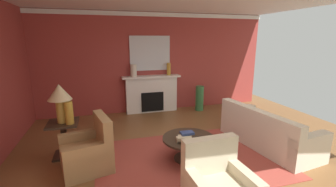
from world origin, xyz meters
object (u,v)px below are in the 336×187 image
(vase_mantel_right, at_px, (169,69))
(vase_on_side_table, at_px, (69,113))
(table_lamp, at_px, (60,96))
(vase_mantel_left, at_px, (133,71))
(armchair_near_window, at_px, (88,153))
(coffee_table, at_px, (189,143))
(fireplace, at_px, (152,95))
(vase_tall_corner, at_px, (200,98))
(sofa, at_px, (266,133))
(mantel_mirror, at_px, (150,53))
(side_table, at_px, (64,137))

(vase_mantel_right, distance_m, vase_on_side_table, 3.62)
(vase_mantel_right, height_order, vase_on_side_table, vase_mantel_right)
(table_lamp, distance_m, vase_mantel_left, 2.86)
(vase_mantel_left, bearing_deg, armchair_near_window, -112.98)
(coffee_table, relative_size, table_lamp, 1.33)
(armchair_near_window, relative_size, vase_mantel_right, 2.52)
(table_lamp, bearing_deg, vase_mantel_right, 39.26)
(vase_mantel_right, bearing_deg, vase_mantel_left, 180.00)
(fireplace, bearing_deg, armchair_near_window, -121.05)
(coffee_table, distance_m, vase_tall_corner, 3.22)
(table_lamp, bearing_deg, sofa, -10.17)
(vase_tall_corner, bearing_deg, vase_mantel_left, 173.09)
(mantel_mirror, bearing_deg, side_table, -132.49)
(sofa, xyz_separation_m, vase_on_side_table, (-3.95, 0.62, 0.62))
(table_lamp, xyz_separation_m, vase_mantel_left, (1.71, 2.29, 0.11))
(armchair_near_window, bearing_deg, vase_tall_corner, 38.99)
(sofa, xyz_separation_m, armchair_near_window, (-3.63, 0.11, 0.01))
(coffee_table, bearing_deg, sofa, 2.62)
(armchair_near_window, xyz_separation_m, vase_mantel_right, (2.34, 2.92, 1.04))
(fireplace, xyz_separation_m, coffee_table, (0.03, -3.16, -0.21))
(sofa, xyz_separation_m, vase_mantel_right, (-1.29, 3.03, 1.05))
(mantel_mirror, relative_size, vase_tall_corner, 1.57)
(vase_mantel_right, xyz_separation_m, vase_mantel_left, (-1.10, 0.00, -0.01))
(side_table, distance_m, table_lamp, 0.82)
(armchair_near_window, bearing_deg, mantel_mirror, 59.95)
(table_lamp, height_order, vase_on_side_table, table_lamp)
(table_lamp, height_order, vase_mantel_left, vase_mantel_left)
(mantel_mirror, distance_m, sofa, 4.00)
(armchair_near_window, relative_size, vase_mantel_left, 2.65)
(fireplace, xyz_separation_m, table_lamp, (-2.26, -2.34, 0.68))
(mantel_mirror, bearing_deg, vase_mantel_left, -162.82)
(fireplace, distance_m, mantel_mirror, 1.29)
(fireplace, height_order, vase_mantel_left, vase_mantel_left)
(sofa, distance_m, vase_on_side_table, 4.05)
(side_table, bearing_deg, coffee_table, -19.67)
(sofa, bearing_deg, coffee_table, -177.38)
(mantel_mirror, xyz_separation_m, vase_mantel_right, (0.55, -0.17, -0.49))
(mantel_mirror, distance_m, side_table, 3.64)
(sofa, height_order, vase_on_side_table, vase_on_side_table)
(side_table, bearing_deg, armchair_near_window, -53.31)
(fireplace, height_order, vase_on_side_table, fireplace)
(fireplace, distance_m, vase_mantel_right, 0.97)
(sofa, xyz_separation_m, vase_tall_corner, (-0.33, 2.78, 0.10))
(vase_on_side_table, relative_size, vase_tall_corner, 0.55)
(mantel_mirror, bearing_deg, vase_on_side_table, -129.19)
(sofa, distance_m, vase_mantel_left, 4.00)
(sofa, relative_size, coffee_table, 2.20)
(mantel_mirror, relative_size, sofa, 0.57)
(fireplace, bearing_deg, coffee_table, -89.43)
(vase_mantel_right, bearing_deg, table_lamp, -140.74)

